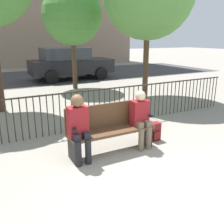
# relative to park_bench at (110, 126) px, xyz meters

# --- Properties ---
(ground_plane) EXTENTS (80.00, 80.00, 0.00)m
(ground_plane) POSITION_rel_park_bench_xyz_m (0.00, -1.78, -0.49)
(ground_plane) COLOR gray
(park_bench) EXTENTS (1.69, 0.45, 0.92)m
(park_bench) POSITION_rel_park_bench_xyz_m (0.00, 0.00, 0.00)
(park_bench) COLOR #4C331E
(park_bench) RESTS_ON ground
(seated_person_0) EXTENTS (0.34, 0.39, 1.21)m
(seated_person_0) POSITION_rel_park_bench_xyz_m (-0.68, -0.13, 0.19)
(seated_person_0) COLOR black
(seated_person_0) RESTS_ON ground
(seated_person_1) EXTENTS (0.34, 0.39, 1.15)m
(seated_person_1) POSITION_rel_park_bench_xyz_m (0.61, -0.13, 0.15)
(seated_person_1) COLOR brown
(seated_person_1) RESTS_ON ground
(backpack) EXTENTS (0.24, 0.21, 0.39)m
(backpack) POSITION_rel_park_bench_xyz_m (1.07, 0.00, -0.30)
(backpack) COLOR maroon
(backpack) RESTS_ON ground
(fence_railing) EXTENTS (9.01, 0.03, 0.95)m
(fence_railing) POSITION_rel_park_bench_xyz_m (-0.02, 1.31, 0.07)
(fence_railing) COLOR #2D2823
(fence_railing) RESTS_ON ground
(tree_3) EXTENTS (2.40, 2.40, 4.18)m
(tree_3) POSITION_rel_park_bench_xyz_m (1.56, 6.18, 2.48)
(tree_3) COLOR #4C3823
(tree_3) RESTS_ON ground
(street_surface) EXTENTS (24.00, 6.00, 0.01)m
(street_surface) POSITION_rel_park_bench_xyz_m (0.00, 10.22, -0.49)
(street_surface) COLOR #3D3D3F
(street_surface) RESTS_ON ground
(parked_car_0) EXTENTS (4.20, 1.94, 1.62)m
(parked_car_0) POSITION_rel_park_bench_xyz_m (2.19, 8.62, 0.35)
(parked_car_0) COLOR black
(parked_car_0) RESTS_ON ground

